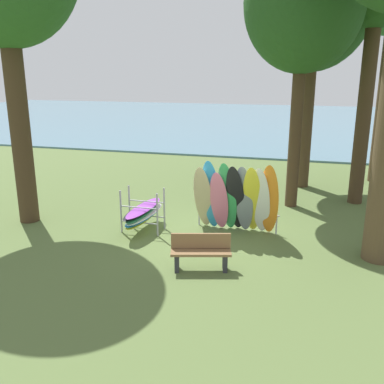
# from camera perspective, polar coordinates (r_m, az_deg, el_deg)

# --- Properties ---
(ground_plane) EXTENTS (80.00, 80.00, 0.00)m
(ground_plane) POSITION_cam_1_polar(r_m,az_deg,el_deg) (12.15, 2.12, -5.93)
(ground_plane) COLOR #566B38
(lake_water) EXTENTS (80.00, 36.00, 0.10)m
(lake_water) POSITION_cam_1_polar(r_m,az_deg,el_deg) (40.55, 11.83, 9.25)
(lake_water) COLOR slate
(lake_water) RESTS_ON ground
(tree_mid_behind) EXTENTS (3.67, 3.67, 8.62)m
(tree_mid_behind) POSITION_cam_1_polar(r_m,az_deg,el_deg) (14.68, 14.63, 22.98)
(tree_mid_behind) COLOR #42301E
(tree_mid_behind) RESTS_ON ground
(tree_far_right_back) EXTENTS (4.38, 4.38, 9.47)m
(tree_far_right_back) POSITION_cam_1_polar(r_m,az_deg,el_deg) (17.50, 15.87, 23.09)
(tree_far_right_back) COLOR #4C3823
(tree_far_right_back) RESTS_ON ground
(leaning_board_pile) EXTENTS (2.47, 1.00, 2.16)m
(leaning_board_pile) POSITION_cam_1_polar(r_m,az_deg,el_deg) (12.11, 5.83, -0.95)
(leaning_board_pile) COLOR #C6B289
(leaning_board_pile) RESTS_ON ground
(board_storage_rack) EXTENTS (1.15, 2.13, 1.25)m
(board_storage_rack) POSITION_cam_1_polar(r_m,az_deg,el_deg) (12.48, -6.54, -2.73)
(board_storage_rack) COLOR #9EA0A5
(board_storage_rack) RESTS_ON ground
(park_bench) EXTENTS (1.46, 0.76, 0.85)m
(park_bench) POSITION_cam_1_polar(r_m,az_deg,el_deg) (10.08, 1.19, -7.88)
(park_bench) COLOR #2D2D33
(park_bench) RESTS_ON ground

